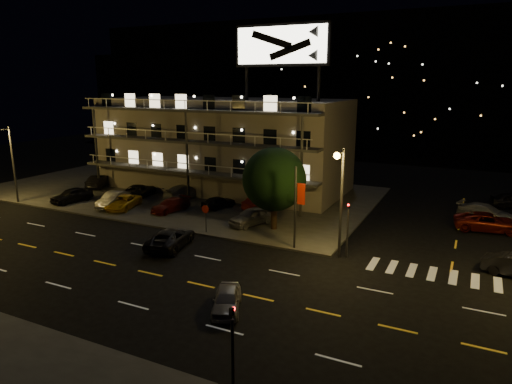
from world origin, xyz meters
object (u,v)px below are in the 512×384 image
at_px(lot_car_2, 123,202).
at_px(road_car_west, 171,238).
at_px(lot_car_7, 184,191).
at_px(tree, 274,181).
at_px(road_car_east, 227,300).
at_px(lot_car_4, 251,216).

xyz_separation_m(lot_car_2, road_car_west, (10.57, -6.50, -0.07)).
bearing_deg(lot_car_7, lot_car_2, 77.71).
xyz_separation_m(tree, road_car_east, (3.37, -13.99, -3.70)).
distance_m(tree, lot_car_4, 4.09).
relative_size(tree, lot_car_2, 1.53).
bearing_deg(tree, lot_car_2, -177.51).
distance_m(lot_car_2, lot_car_7, 6.89).
relative_size(tree, lot_car_4, 1.61).
bearing_deg(road_car_east, road_car_west, 118.41).
distance_m(tree, road_car_east, 14.86).
height_order(lot_car_7, road_car_west, lot_car_7).
distance_m(lot_car_4, lot_car_7, 11.99).
relative_size(tree, road_car_east, 1.92).
bearing_deg(lot_car_4, lot_car_2, -155.49).
distance_m(tree, road_car_west, 9.71).
relative_size(tree, lot_car_7, 1.43).
relative_size(tree, road_car_west, 1.35).
xyz_separation_m(tree, lot_car_7, (-12.99, 5.49, -3.46)).
relative_size(lot_car_4, road_car_west, 0.84).
height_order(lot_car_4, road_car_east, lot_car_4).
bearing_deg(lot_car_4, tree, 14.67).
bearing_deg(tree, lot_car_7, 157.09).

